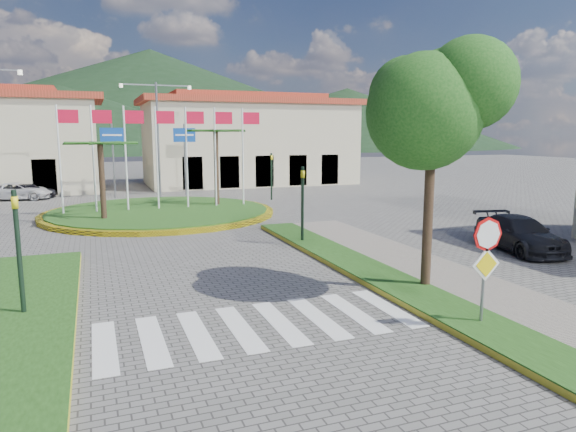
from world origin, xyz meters
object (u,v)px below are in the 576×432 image
object	(u,v)px
car_dark_b	(256,177)
deciduous_tree	(433,109)
roundabout_island	(160,212)
car_side_right	(519,234)
car_dark_a	(31,191)
stop_sign	(486,254)
white_van	(18,191)

from	to	relation	value
car_dark_b	deciduous_tree	bearing A→B (deg)	169.71
roundabout_island	car_dark_b	bearing A→B (deg)	55.24
roundabout_island	car_side_right	xyz separation A→B (m)	(12.00, -14.02, 0.48)
roundabout_island	car_dark_a	world-z (taller)	roundabout_island
car_dark_b	car_side_right	world-z (taller)	car_dark_b
roundabout_island	deciduous_tree	xyz separation A→B (m)	(5.50, -17.00, 5.00)
car_dark_a	stop_sign	bearing A→B (deg)	-168.47
car_dark_b	car_side_right	xyz separation A→B (m)	(1.71, -28.84, -0.01)
car_dark_a	car_dark_b	xyz separation A→B (m)	(17.82, 4.30, 0.11)
car_dark_a	roundabout_island	bearing A→B (deg)	-154.99
white_van	car_side_right	world-z (taller)	car_side_right
stop_sign	deciduous_tree	size ratio (longest dim) A/B	0.39
deciduous_tree	car_dark_a	xyz separation A→B (m)	(-13.03, 27.52, -4.62)
deciduous_tree	car_dark_b	bearing A→B (deg)	81.44
stop_sign	car_dark_a	world-z (taller)	stop_sign
deciduous_tree	car_dark_b	world-z (taller)	deciduous_tree
roundabout_island	car_dark_a	bearing A→B (deg)	125.63
stop_sign	car_dark_b	world-z (taller)	stop_sign
stop_sign	car_side_right	size ratio (longest dim) A/B	0.59
stop_sign	deciduous_tree	bearing A→B (deg)	78.82
stop_sign	deciduous_tree	distance (m)	4.59
roundabout_island	stop_sign	distance (m)	20.69
roundabout_island	car_dark_a	size ratio (longest dim) A/B	3.87
deciduous_tree	stop_sign	bearing A→B (deg)	-101.18
roundabout_island	white_van	xyz separation A→B (m)	(-8.29, 10.21, 0.42)
roundabout_island	stop_sign	size ratio (longest dim) A/B	4.79
stop_sign	car_dark_a	size ratio (longest dim) A/B	0.81
deciduous_tree	white_van	world-z (taller)	deciduous_tree
roundabout_island	white_van	distance (m)	13.16
car_side_right	roundabout_island	bearing A→B (deg)	142.87
car_dark_b	white_van	bearing A→B (deg)	102.21
deciduous_tree	car_side_right	size ratio (longest dim) A/B	1.50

